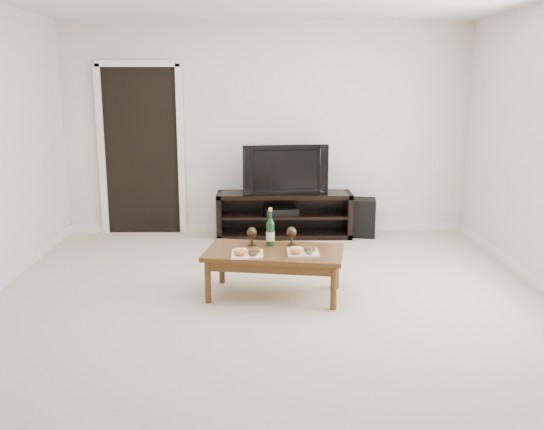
{
  "coord_description": "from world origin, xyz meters",
  "views": [
    {
      "loc": [
        -0.08,
        -4.78,
        1.9
      ],
      "look_at": [
        0.03,
        0.57,
        0.7
      ],
      "focal_mm": 40.0,
      "sensor_mm": 36.0,
      "label": 1
    }
  ],
  "objects": [
    {
      "name": "coffee_table",
      "position": [
        0.04,
        0.38,
        0.21
      ],
      "size": [
        1.3,
        0.85,
        0.42
      ],
      "primitive_type": "cube",
      "rotation": [
        0.0,
        0.0,
        -0.17
      ],
      "color": "#553617",
      "rests_on": "ground"
    },
    {
      "name": "plate_right",
      "position": [
        0.29,
        0.27,
        0.45
      ],
      "size": [
        0.27,
        0.27,
        0.07
      ],
      "primitive_type": "cube",
      "color": "white",
      "rests_on": "coffee_table"
    },
    {
      "name": "doorway",
      "position": [
        -1.55,
        2.73,
        1.02
      ],
      "size": [
        0.9,
        0.02,
        2.05
      ],
      "primitive_type": "cube",
      "color": "black",
      "rests_on": "ground"
    },
    {
      "name": "media_console",
      "position": [
        0.21,
        2.5,
        0.28
      ],
      "size": [
        1.64,
        0.45,
        0.55
      ],
      "primitive_type": "cube",
      "color": "black",
      "rests_on": "ground"
    },
    {
      "name": "floor",
      "position": [
        0.0,
        0.0,
        0.0
      ],
      "size": [
        5.5,
        5.5,
        0.0
      ],
      "primitive_type": "plane",
      "color": "beige",
      "rests_on": "ground"
    },
    {
      "name": "goblet_left",
      "position": [
        -0.16,
        0.56,
        0.51
      ],
      "size": [
        0.09,
        0.09,
        0.17
      ],
      "primitive_type": null,
      "color": "#32291B",
      "rests_on": "coffee_table"
    },
    {
      "name": "plate_left",
      "position": [
        -0.19,
        0.24,
        0.45
      ],
      "size": [
        0.27,
        0.27,
        0.07
      ],
      "primitive_type": "cube",
      "color": "white",
      "rests_on": "coffee_table"
    },
    {
      "name": "goblet_right",
      "position": [
        0.2,
        0.57,
        0.51
      ],
      "size": [
        0.09,
        0.09,
        0.17
      ],
      "primitive_type": null,
      "color": "#32291B",
      "rests_on": "coffee_table"
    },
    {
      "name": "av_receiver",
      "position": [
        0.17,
        2.48,
        0.33
      ],
      "size": [
        0.44,
        0.35,
        0.08
      ],
      "primitive_type": "cube",
      "rotation": [
        0.0,
        0.0,
        0.14
      ],
      "color": "black",
      "rests_on": "media_console"
    },
    {
      "name": "television",
      "position": [
        0.21,
        2.5,
        0.85
      ],
      "size": [
        1.04,
        0.26,
        0.6
      ],
      "primitive_type": "imported",
      "rotation": [
        0.0,
        0.0,
        0.12
      ],
      "color": "black",
      "rests_on": "media_console"
    },
    {
      "name": "wine_bottle",
      "position": [
        0.01,
        0.55,
        0.59
      ],
      "size": [
        0.07,
        0.07,
        0.35
      ],
      "primitive_type": "cylinder",
      "color": "#0F371C",
      "rests_on": "coffee_table"
    },
    {
      "name": "back_wall",
      "position": [
        0.0,
        2.77,
        1.3
      ],
      "size": [
        5.0,
        0.04,
        2.6
      ],
      "primitive_type": "cube",
      "color": "silver",
      "rests_on": "ground"
    },
    {
      "name": "subwoofer",
      "position": [
        1.18,
        2.5,
        0.23
      ],
      "size": [
        0.36,
        0.36,
        0.47
      ],
      "primitive_type": "cube",
      "rotation": [
        0.0,
        0.0,
        -0.15
      ],
      "color": "black",
      "rests_on": "ground"
    }
  ]
}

